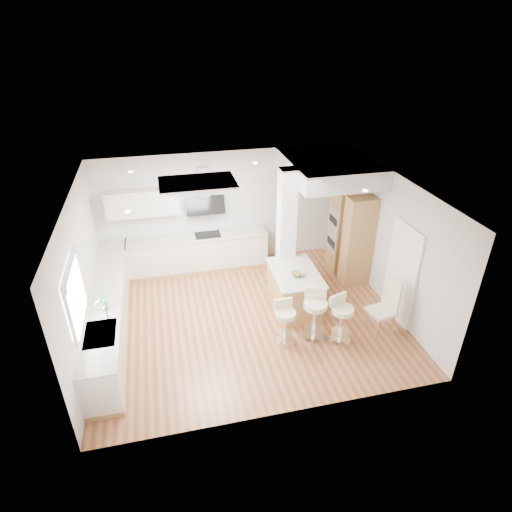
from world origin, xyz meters
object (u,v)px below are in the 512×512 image
object	(u,v)px
bar_stool_b	(315,312)
bar_stool_c	(341,317)
peninsula	(294,289)
bar_stool_a	(285,320)
dining_chair	(387,304)

from	to	relation	value
bar_stool_b	bar_stool_c	world-z (taller)	bar_stool_b
bar_stool_b	bar_stool_c	xyz separation A→B (m)	(0.45, -0.20, -0.04)
peninsula	bar_stool_a	xyz separation A→B (m)	(-0.52, -1.05, 0.07)
peninsula	bar_stool_a	bearing A→B (deg)	-115.32
peninsula	bar_stool_a	size ratio (longest dim) A/B	1.59
bar_stool_a	dining_chair	bearing A→B (deg)	-5.47
bar_stool_a	dining_chair	xyz separation A→B (m)	(1.99, -0.11, 0.12)
peninsula	bar_stool_c	distance (m)	1.35
bar_stool_a	bar_stool_b	xyz separation A→B (m)	(0.59, 0.02, 0.07)
peninsula	dining_chair	size ratio (longest dim) A/B	1.23
dining_chair	bar_stool_b	bearing A→B (deg)	165.50
bar_stool_a	dining_chair	distance (m)	2.00
bar_stool_a	bar_stool_c	xyz separation A→B (m)	(1.03, -0.19, 0.04)
bar_stool_a	bar_stool_b	world-z (taller)	bar_stool_b
peninsula	bar_stool_c	bearing A→B (deg)	-66.43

